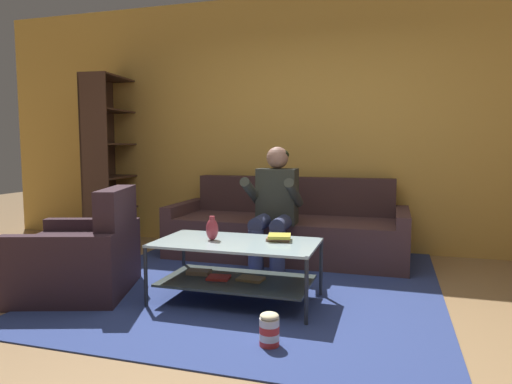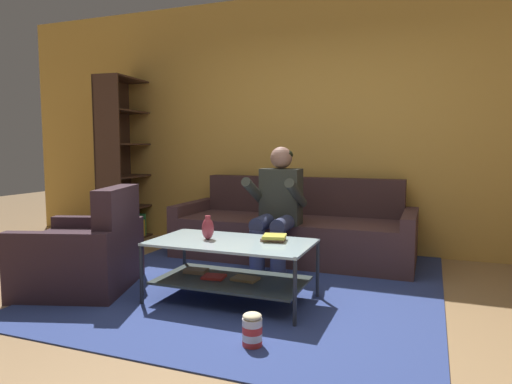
% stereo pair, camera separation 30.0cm
% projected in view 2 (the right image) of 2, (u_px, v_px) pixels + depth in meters
% --- Properties ---
extents(ground, '(16.80, 16.80, 0.00)m').
position_uv_depth(ground, '(247.00, 325.00, 3.03)').
color(ground, '#9C7A53').
extents(back_partition, '(8.40, 0.12, 2.90)m').
position_uv_depth(back_partition, '(329.00, 123.00, 5.17)').
color(back_partition, gold).
rests_on(back_partition, ground).
extents(couch, '(2.48, 0.93, 0.84)m').
position_uv_depth(couch, '(294.00, 232.00, 4.84)').
color(couch, '#4A3131').
rests_on(couch, ground).
extents(person_seated_center, '(0.50, 0.58, 1.18)m').
position_uv_depth(person_seated_center, '(277.00, 204.00, 4.30)').
color(person_seated_center, '#343B5E').
rests_on(person_seated_center, ground).
extents(coffee_table, '(1.22, 0.66, 0.47)m').
position_uv_depth(coffee_table, '(231.00, 261.00, 3.47)').
color(coffee_table, '#A9C5CA').
rests_on(coffee_table, ground).
extents(area_rug, '(3.00, 3.45, 0.01)m').
position_uv_depth(area_rug, '(263.00, 279.00, 4.07)').
color(area_rug, navy).
rests_on(area_rug, ground).
extents(vase, '(0.09, 0.09, 0.19)m').
position_uv_depth(vase, '(208.00, 228.00, 3.51)').
color(vase, maroon).
rests_on(vase, coffee_table).
extents(book_stack, '(0.20, 0.20, 0.05)m').
position_uv_depth(book_stack, '(274.00, 238.00, 3.46)').
color(book_stack, '#966B55').
rests_on(book_stack, coffee_table).
extents(bookshelf, '(0.44, 0.98, 2.02)m').
position_uv_depth(bookshelf, '(125.00, 177.00, 5.78)').
color(bookshelf, '#432C21').
rests_on(bookshelf, ground).
extents(armchair, '(1.04, 1.08, 0.85)m').
position_uv_depth(armchair, '(84.00, 255.00, 3.77)').
color(armchair, '#342229').
rests_on(armchair, ground).
extents(popcorn_tub, '(0.12, 0.12, 0.21)m').
position_uv_depth(popcorn_tub, '(252.00, 330.00, 2.69)').
color(popcorn_tub, red).
rests_on(popcorn_tub, ground).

